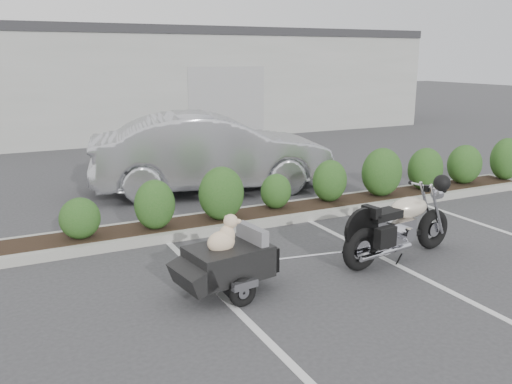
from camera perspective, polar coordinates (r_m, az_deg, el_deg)
name	(u,v)px	position (r m, az deg, el deg)	size (l,w,h in m)	color
ground	(302,263)	(8.09, 4.85, -7.44)	(90.00, 90.00, 0.00)	#38383A
planter_kerb	(287,212)	(10.34, 3.32, -2.13)	(12.00, 1.00, 0.15)	#9E9E93
building	(90,80)	(23.76, -17.12, 11.20)	(26.00, 10.00, 4.00)	#9EA099
motorcycle	(400,226)	(8.32, 14.94, -3.52)	(2.23, 0.86, 1.28)	black
pet_trailer	(227,261)	(6.92, -3.03, -7.22)	(1.80, 1.02, 1.06)	black
sedan	(212,153)	(12.14, -4.62, 4.17)	(1.85, 5.30, 1.75)	#ACADB4
dumpster	(183,146)	(14.95, -7.68, 4.78)	(2.04, 1.77, 1.12)	navy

